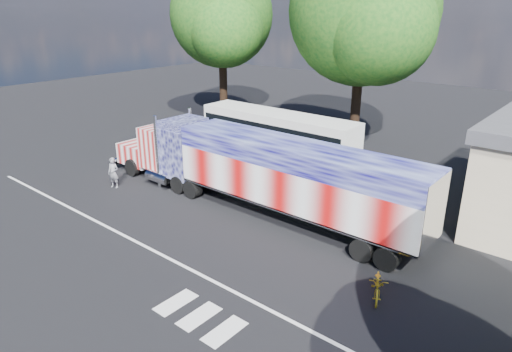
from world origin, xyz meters
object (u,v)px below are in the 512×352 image
Objects in this scene: semi_truck at (255,169)px; bicycle at (378,285)px; tree_n_mid at (365,11)px; coach_bus at (277,137)px; woman at (113,173)px; tree_nw_a at (222,16)px.

semi_truck reaches higher than bicycle.
coach_bus is at bearing -110.96° from tree_n_mid.
semi_truck is 8.95m from bicycle.
tree_n_mid reaches higher than semi_truck.
woman is at bearing -113.70° from coach_bus.
bicycle is at bearing -59.09° from tree_n_mid.
semi_truck is 10.78× the size of bicycle.
woman is (-4.33, -9.86, -0.82)m from coach_bus.
tree_n_mid is (13.17, 0.17, 0.47)m from tree_nw_a.
coach_bus is at bearing 116.36° from bicycle.
woman is at bearing -68.19° from tree_nw_a.
tree_n_mid is at bearing 46.05° from woman.
coach_bus is at bearing 44.99° from woman.
semi_truck is at bearing -1.87° from woman.
woman is at bearing -160.57° from semi_truck.
tree_nw_a is at bearing -179.25° from tree_n_mid.
tree_n_mid reaches higher than coach_bus.
semi_truck reaches higher than coach_bus.
coach_bus is 6.33× the size of woman.
coach_bus is 10.80m from woman.
tree_nw_a is (-10.74, 6.17, 7.36)m from coach_bus.
woman is 19.10m from tree_nw_a.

